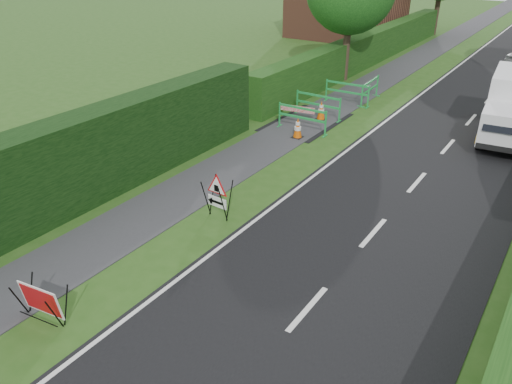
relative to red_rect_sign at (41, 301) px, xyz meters
The scene contains 13 objects.
ground 2.77m from the red_rect_sign, 52.41° to the left, with size 120.00×120.00×0.00m, color #264C15.
footpath 37.19m from the red_rect_sign, 92.05° to the left, with size 2.00×90.00×0.02m, color #2D2D30.
hedge_west_near 4.00m from the red_rect_sign, 147.00° to the left, with size 1.10×18.00×2.50m, color black.
hedge_west_far 24.40m from the red_rect_sign, 97.85° to the left, with size 1.00×24.00×1.80m, color #14380F.
red_rect_sign is the anchor object (origin of this frame).
triangle_sign 5.09m from the red_rect_sign, 85.95° to the left, with size 0.79×0.79×1.10m.
traffic_cone_3 11.48m from the red_rect_sign, 93.90° to the left, with size 0.38×0.38×0.79m.
traffic_cone_4 13.84m from the red_rect_sign, 94.19° to the left, with size 0.38×0.38×0.79m.
ped_barrier_0 12.19m from the red_rect_sign, 94.66° to the left, with size 2.06×0.37×1.00m.
ped_barrier_1 14.03m from the red_rect_sign, 95.14° to the left, with size 2.07×0.41×1.00m.
ped_barrier_2 16.35m from the red_rect_sign, 93.61° to the left, with size 2.07×0.41×1.00m.
ped_barrier_3 17.29m from the red_rect_sign, 91.14° to the left, with size 0.44×2.07×1.00m.
redwhite_plank 13.40m from the red_rect_sign, 97.88° to the left, with size 1.50×0.04×0.25m, color red.
Camera 1 is at (6.03, -6.16, 6.79)m, focal length 35.00 mm.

